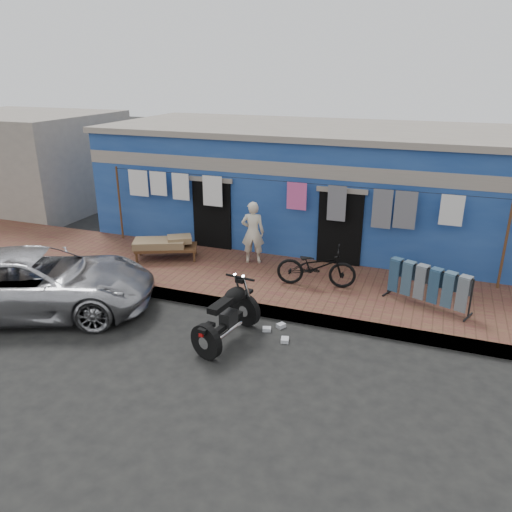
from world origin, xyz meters
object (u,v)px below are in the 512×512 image
(bicycle, at_px, (316,262))
(motorcycle, at_px, (227,314))
(charpoy, at_px, (166,248))
(seated_person, at_px, (253,232))
(car, at_px, (37,281))
(jeans_rack, at_px, (428,286))

(bicycle, relative_size, motorcycle, 0.96)
(charpoy, bearing_deg, motorcycle, -44.15)
(seated_person, distance_m, charpoy, 2.32)
(car, xyz_separation_m, bicycle, (5.32, 2.85, 0.13))
(car, relative_size, motorcycle, 2.67)
(bicycle, xyz_separation_m, jeans_rack, (2.42, -0.17, -0.13))
(charpoy, bearing_deg, bicycle, -4.61)
(seated_person, bearing_deg, car, 32.59)
(jeans_rack, bearing_deg, seated_person, 166.34)
(seated_person, height_order, motorcycle, seated_person)
(car, height_order, bicycle, same)
(motorcycle, bearing_deg, charpoy, 144.03)
(seated_person, distance_m, bicycle, 2.07)
(charpoy, bearing_deg, car, -111.59)
(bicycle, relative_size, jeans_rack, 0.95)
(car, bearing_deg, motorcycle, -110.09)
(motorcycle, relative_size, jeans_rack, 1.00)
(motorcycle, bearing_deg, bicycle, 75.62)
(bicycle, xyz_separation_m, charpoy, (-4.07, 0.33, -0.29))
(charpoy, distance_m, jeans_rack, 6.51)
(car, bearing_deg, jeans_rack, -94.65)
(motorcycle, distance_m, jeans_rack, 4.24)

